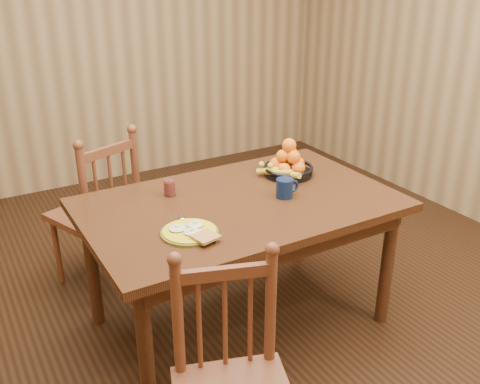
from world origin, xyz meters
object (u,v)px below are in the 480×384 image
chair_far (99,213)px  fruit_bowl (288,165)px  coffee_mug (285,188)px  dining_table (240,216)px  breakfast_plate (190,232)px

chair_far → fruit_bowl: size_ratio=3.08×
chair_far → coffee_mug: (0.77, -0.86, 0.32)m
dining_table → fruit_bowl: 0.48m
chair_far → dining_table: bearing=103.2°
breakfast_plate → chair_far: bearing=99.0°
breakfast_plate → coffee_mug: 0.62m
fruit_bowl → chair_far: bearing=147.2°
coffee_mug → fruit_bowl: bearing=52.9°
coffee_mug → breakfast_plate: bearing=-168.3°
chair_far → fruit_bowl: 1.18m
dining_table → chair_far: bearing=124.2°
chair_far → fruit_bowl: chair_far is taller
fruit_bowl → dining_table: bearing=-157.5°
breakfast_plate → coffee_mug: bearing=11.7°
chair_far → coffee_mug: 1.20m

